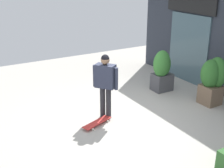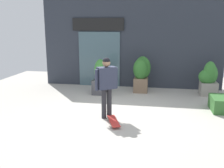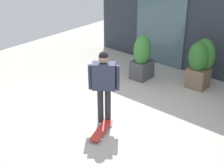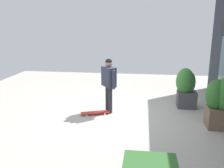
{
  "view_description": "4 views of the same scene",
  "coord_description": "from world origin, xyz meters",
  "px_view_note": "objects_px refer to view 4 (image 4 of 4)",
  "views": [
    {
      "loc": [
        5.81,
        -3.68,
        3.51
      ],
      "look_at": [
        -0.11,
        -0.24,
        0.92
      ],
      "focal_mm": 48.69,
      "sensor_mm": 36.0,
      "label": 1
    },
    {
      "loc": [
        1.05,
        -6.71,
        2.44
      ],
      "look_at": [
        -0.11,
        -0.24,
        0.92
      ],
      "focal_mm": 40.55,
      "sensor_mm": 36.0,
      "label": 2
    },
    {
      "loc": [
        3.99,
        -4.96,
        3.94
      ],
      "look_at": [
        -0.11,
        -0.24,
        0.92
      ],
      "focal_mm": 53.2,
      "sensor_mm": 36.0,
      "label": 3
    },
    {
      "loc": [
        6.56,
        0.65,
        2.63
      ],
      "look_at": [
        -0.11,
        -0.24,
        0.92
      ],
      "focal_mm": 38.45,
      "sensor_mm": 36.0,
      "label": 4
    }
  ],
  "objects_px": {
    "planter_box_left": "(219,100)",
    "skateboard": "(95,112)",
    "skateboarder": "(109,80)",
    "planter_box_mid": "(186,87)"
  },
  "relations": [
    {
      "from": "skateboarder",
      "to": "planter_box_mid",
      "type": "relative_size",
      "value": 1.27
    },
    {
      "from": "skateboard",
      "to": "planter_box_left",
      "type": "relative_size",
      "value": 0.64
    },
    {
      "from": "skateboard",
      "to": "planter_box_mid",
      "type": "height_order",
      "value": "planter_box_mid"
    },
    {
      "from": "skateboarder",
      "to": "planter_box_left",
      "type": "distance_m",
      "value": 3.02
    },
    {
      "from": "skateboarder",
      "to": "planter_box_mid",
      "type": "bearing_deg",
      "value": 159.71
    },
    {
      "from": "planter_box_mid",
      "to": "planter_box_left",
      "type": "bearing_deg",
      "value": 21.38
    },
    {
      "from": "planter_box_left",
      "to": "skateboard",
      "type": "bearing_deg",
      "value": -98.25
    },
    {
      "from": "planter_box_left",
      "to": "skateboarder",
      "type": "bearing_deg",
      "value": -104.07
    },
    {
      "from": "skateboard",
      "to": "planter_box_left",
      "type": "bearing_deg",
      "value": 151.39
    },
    {
      "from": "skateboarder",
      "to": "skateboard",
      "type": "distance_m",
      "value": 1.05
    }
  ]
}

